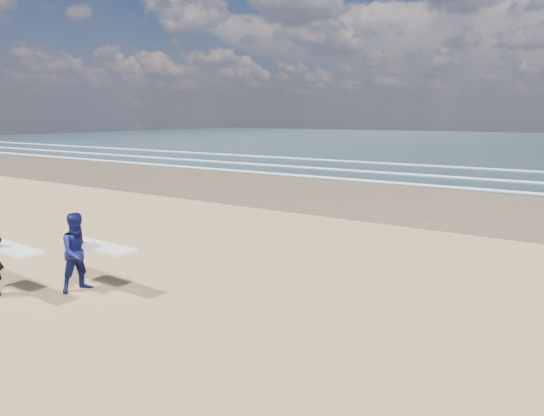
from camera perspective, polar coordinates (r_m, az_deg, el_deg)
The scene contains 1 object.
surfer_far at distance 11.88m, azimuth -21.62°, elevation -4.79°, with size 2.21×1.14×1.81m.
Camera 1 is at (9.69, -4.92, 3.96)m, focal length 32.00 mm.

